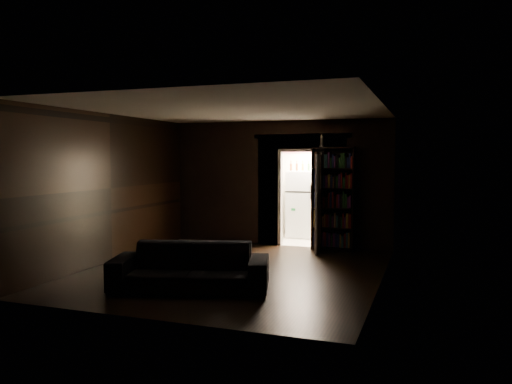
% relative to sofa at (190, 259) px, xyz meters
% --- Properties ---
extents(ground, '(5.50, 5.50, 0.00)m').
position_rel_sofa_xyz_m(ground, '(0.17, 1.31, -0.45)').
color(ground, black).
rests_on(ground, ground).
extents(room_walls, '(5.02, 5.61, 2.84)m').
position_rel_sofa_xyz_m(room_walls, '(0.16, 2.38, 1.23)').
color(room_walls, black).
rests_on(room_walls, ground).
extents(kitchen_alcove, '(2.20, 1.80, 2.60)m').
position_rel_sofa_xyz_m(kitchen_alcove, '(0.67, 5.18, 0.76)').
color(kitchen_alcove, beige).
rests_on(kitchen_alcove, ground).
extents(sofa, '(2.52, 1.61, 0.90)m').
position_rel_sofa_xyz_m(sofa, '(0.00, 0.00, 0.00)').
color(sofa, black).
rests_on(sofa, ground).
extents(bookshelf, '(0.95, 0.54, 2.20)m').
position_rel_sofa_xyz_m(bookshelf, '(1.42, 3.90, 0.65)').
color(bookshelf, black).
rests_on(bookshelf, ground).
extents(refrigerator, '(0.88, 0.84, 1.65)m').
position_rel_sofa_xyz_m(refrigerator, '(0.41, 5.34, 0.38)').
color(refrigerator, white).
rests_on(refrigerator, ground).
extents(door, '(0.11, 0.85, 2.05)m').
position_rel_sofa_xyz_m(door, '(1.17, 3.61, 0.58)').
color(door, white).
rests_on(door, ground).
extents(figurine, '(0.12, 0.12, 0.27)m').
position_rel_sofa_xyz_m(figurine, '(1.17, 3.86, 1.88)').
color(figurine, silver).
rests_on(figurine, bookshelf).
extents(bottles, '(0.62, 0.24, 0.25)m').
position_rel_sofa_xyz_m(bottles, '(0.32, 5.31, 1.33)').
color(bottles, black).
rests_on(bottles, refrigerator).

